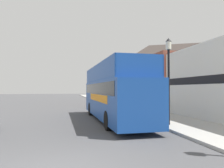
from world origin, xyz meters
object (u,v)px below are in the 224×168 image
object	(u,v)px
tour_bus	(113,95)
lamp_post_second	(124,75)
parked_car_ahead_of_bus	(102,102)
lamp_post_nearest	(169,65)

from	to	relation	value
tour_bus	lamp_post_second	world-z (taller)	lamp_post_second
tour_bus	lamp_post_second	size ratio (longest dim) A/B	2.24
tour_bus	parked_car_ahead_of_bus	distance (m)	9.49
lamp_post_second	parked_car_ahead_of_bus	bearing A→B (deg)	118.20
parked_car_ahead_of_bus	lamp_post_second	size ratio (longest dim) A/B	0.83
lamp_post_nearest	lamp_post_second	world-z (taller)	lamp_post_second
tour_bus	parked_car_ahead_of_bus	xyz separation A→B (m)	(0.87, 9.39, -1.06)
tour_bus	parked_car_ahead_of_bus	bearing A→B (deg)	83.75
lamp_post_nearest	lamp_post_second	xyz separation A→B (m)	(-0.03, 9.47, 0.04)
parked_car_ahead_of_bus	tour_bus	bearing A→B (deg)	-94.34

